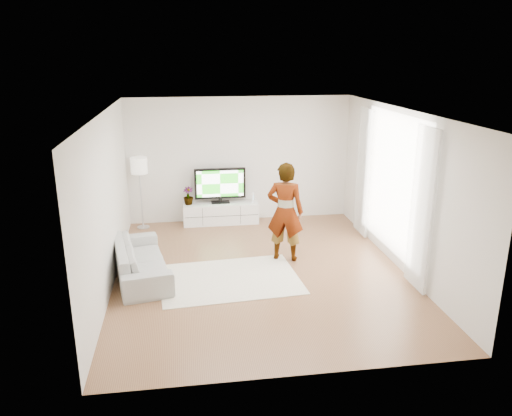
{
  "coord_description": "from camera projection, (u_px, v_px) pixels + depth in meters",
  "views": [
    {
      "loc": [
        -1.25,
        -7.97,
        3.69
      ],
      "look_at": [
        -0.01,
        0.4,
        1.06
      ],
      "focal_mm": 35.0,
      "sensor_mm": 36.0,
      "label": 1
    }
  ],
  "objects": [
    {
      "name": "game_console",
      "position": [
        253.0,
        197.0,
        11.28
      ],
      "size": [
        0.07,
        0.16,
        0.21
      ],
      "rotation": [
        0.0,
        0.0,
        -0.19
      ],
      "color": "white",
      "rests_on": "media_console"
    },
    {
      "name": "floor_lamp",
      "position": [
        139.0,
        169.0,
        10.65
      ],
      "size": [
        0.35,
        0.35,
        1.57
      ],
      "color": "silver",
      "rests_on": "floor"
    },
    {
      "name": "media_console",
      "position": [
        221.0,
        213.0,
        11.28
      ],
      "size": [
        1.68,
        0.48,
        0.47
      ],
      "color": "white",
      "rests_on": "floor"
    },
    {
      "name": "wall_back",
      "position": [
        240.0,
        160.0,
        11.22
      ],
      "size": [
        5.0,
        0.02,
        2.8
      ],
      "primitive_type": "cube",
      "color": "silver",
      "rests_on": "floor"
    },
    {
      "name": "curtain_far",
      "position": [
        363.0,
        172.0,
        10.25
      ],
      "size": [
        0.04,
        0.7,
        2.6
      ],
      "primitive_type": "cube",
      "color": "white",
      "rests_on": "floor"
    },
    {
      "name": "television",
      "position": [
        220.0,
        184.0,
        11.11
      ],
      "size": [
        1.14,
        0.22,
        0.79
      ],
      "color": "black",
      "rests_on": "media_console"
    },
    {
      "name": "player",
      "position": [
        285.0,
        212.0,
        9.08
      ],
      "size": [
        0.78,
        0.65,
        1.84
      ],
      "primitive_type": "imported",
      "rotation": [
        0.0,
        0.0,
        2.78
      ],
      "color": "#334772",
      "rests_on": "rug"
    },
    {
      "name": "sofa",
      "position": [
        141.0,
        260.0,
        8.56
      ],
      "size": [
        1.17,
        2.18,
        0.6
      ],
      "primitive_type": "imported",
      "rotation": [
        0.0,
        0.0,
        1.75
      ],
      "color": "#A5A5A1",
      "rests_on": "floor"
    },
    {
      "name": "potted_plant",
      "position": [
        188.0,
        196.0,
        11.05
      ],
      "size": [
        0.26,
        0.26,
        0.4
      ],
      "primitive_type": "imported",
      "rotation": [
        0.0,
        0.0,
        -0.18
      ],
      "color": "#3F7238",
      "rests_on": "media_console"
    },
    {
      "name": "floor",
      "position": [
        260.0,
        272.0,
        8.8
      ],
      "size": [
        6.0,
        6.0,
        0.0
      ],
      "primitive_type": "plane",
      "color": "olive",
      "rests_on": "ground"
    },
    {
      "name": "window",
      "position": [
        393.0,
        183.0,
        9.0
      ],
      "size": [
        0.01,
        2.6,
        2.5
      ],
      "primitive_type": "cube",
      "color": "white",
      "rests_on": "wall_right"
    },
    {
      "name": "wall_front",
      "position": [
        302.0,
        268.0,
        5.55
      ],
      "size": [
        5.0,
        0.02,
        2.8
      ],
      "primitive_type": "cube",
      "color": "silver",
      "rests_on": "floor"
    },
    {
      "name": "curtain_near",
      "position": [
        422.0,
        210.0,
        7.79
      ],
      "size": [
        0.04,
        0.7,
        2.6
      ],
      "primitive_type": "cube",
      "color": "white",
      "rests_on": "floor"
    },
    {
      "name": "rug",
      "position": [
        230.0,
        279.0,
        8.51
      ],
      "size": [
        2.45,
        1.85,
        0.01
      ],
      "primitive_type": "cube",
      "rotation": [
        0.0,
        0.0,
        0.08
      ],
      "color": "white",
      "rests_on": "floor"
    },
    {
      "name": "ceiling",
      "position": [
        260.0,
        112.0,
        7.97
      ],
      "size": [
        6.0,
        6.0,
        0.0
      ],
      "primitive_type": "plane",
      "color": "white",
      "rests_on": "wall_back"
    },
    {
      "name": "wall_right",
      "position": [
        401.0,
        190.0,
        8.74
      ],
      "size": [
        0.02,
        6.0,
        2.8
      ],
      "primitive_type": "cube",
      "color": "silver",
      "rests_on": "floor"
    },
    {
      "name": "wall_left",
      "position": [
        107.0,
        202.0,
        8.04
      ],
      "size": [
        0.02,
        6.0,
        2.8
      ],
      "primitive_type": "cube",
      "color": "silver",
      "rests_on": "floor"
    }
  ]
}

